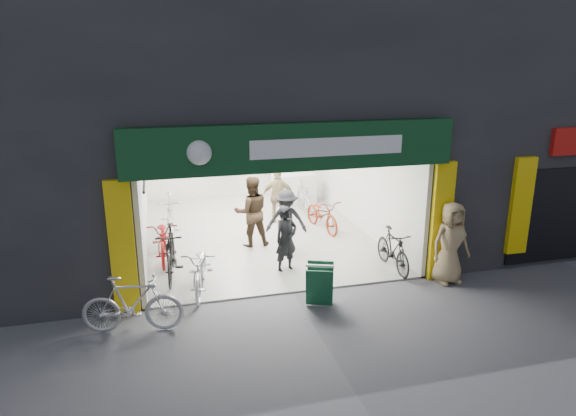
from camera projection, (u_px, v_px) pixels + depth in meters
name	position (u px, v px, depth m)	size (l,w,h in m)	color
ground	(293.00, 293.00, 10.55)	(60.00, 60.00, 0.00)	#56565B
building	(278.00, 71.00, 14.19)	(17.00, 10.27, 8.00)	#232326
bike_left_front	(201.00, 269.00, 10.52)	(0.66, 1.89, 0.99)	silver
bike_left_midfront	(171.00, 253.00, 11.15)	(0.54, 1.91, 1.15)	black
bike_left_midback	(163.00, 239.00, 12.19)	(0.68, 1.95, 1.03)	maroon
bike_left_back	(171.00, 218.00, 13.53)	(0.57, 2.00, 1.20)	#B1B1B6
bike_right_front	(393.00, 250.00, 11.58)	(0.46, 1.61, 0.97)	black
bike_right_mid	(322.00, 215.00, 14.27)	(0.61, 1.76, 0.93)	maroon
bike_right_back	(303.00, 198.00, 15.83)	(0.48, 1.69, 1.01)	#A3A2A7
parked_bike	(132.00, 304.00, 8.94)	(0.50, 1.76, 1.06)	#B4B5B9
customer_a	(286.00, 239.00, 11.43)	(0.56, 0.37, 1.53)	black
customer_b	(251.00, 212.00, 12.94)	(0.89, 0.69, 1.83)	#332517
customer_c	(286.00, 221.00, 12.68)	(1.01, 0.58, 1.56)	black
customer_d	(278.00, 197.00, 14.74)	(0.96, 0.40, 1.64)	#937F55
pedestrian_near	(451.00, 243.00, 10.84)	(0.87, 0.57, 1.78)	#9B835A
sandwich_board	(320.00, 283.00, 9.96)	(0.68, 0.68, 0.80)	#104227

